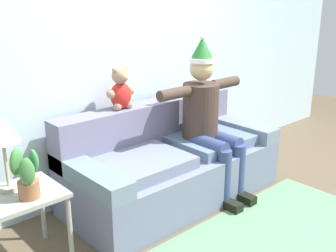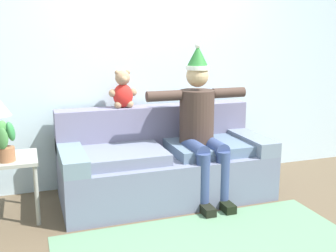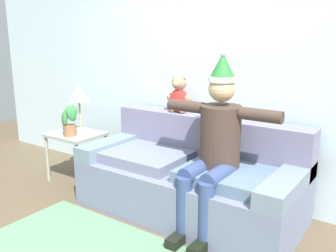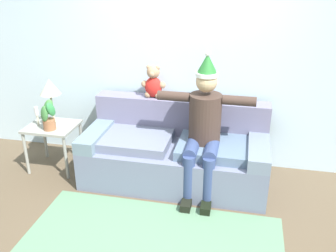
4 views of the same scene
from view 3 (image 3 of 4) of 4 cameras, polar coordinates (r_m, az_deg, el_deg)
back_wall at (r=3.69m, az=8.31°, el=9.55°), size 7.00×0.10×2.70m
couch at (r=3.45m, az=3.64°, el=-8.01°), size 2.02×0.93×0.87m
person_seated at (r=3.02m, az=7.30°, el=-2.55°), size 1.02×0.77×1.52m
teddy_bear at (r=3.67m, az=1.73°, el=4.75°), size 0.29×0.17×0.38m
side_table at (r=4.26m, az=-14.15°, el=-2.17°), size 0.56×0.49×0.56m
table_lamp at (r=4.23m, az=-13.71°, el=4.67°), size 0.24×0.24×0.53m
potted_plant at (r=4.11m, az=-15.07°, el=0.71°), size 0.21×0.24×0.36m
candle_tall at (r=4.31m, az=-15.91°, el=1.06°), size 0.04×0.04×0.23m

